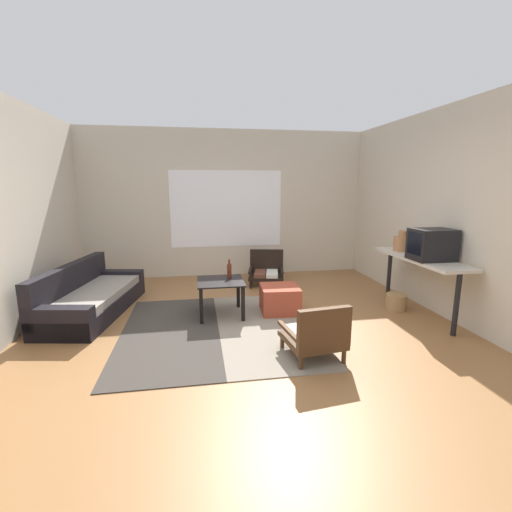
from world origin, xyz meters
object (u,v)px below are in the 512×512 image
at_px(armchair_by_window, 266,270).
at_px(glass_bottle, 229,270).
at_px(console_shelf, 420,263).
at_px(crt_television, 432,245).
at_px(clay_vase, 402,243).
at_px(wicker_basket, 396,302).
at_px(coffee_table, 221,287).
at_px(armchair_striped_foreground, 316,334).
at_px(ottoman_orange, 280,299).
at_px(couch, 90,298).

bearing_deg(armchair_by_window, glass_bottle, -120.68).
distance_m(console_shelf, crt_television, 0.34).
distance_m(armchair_by_window, crt_television, 2.72).
bearing_deg(clay_vase, wicker_basket, -125.88).
bearing_deg(wicker_basket, coffee_table, 176.28).
bearing_deg(clay_vase, armchair_striped_foreground, -140.60).
height_order(coffee_table, glass_bottle, glass_bottle).
relative_size(coffee_table, ottoman_orange, 1.21).
xyz_separation_m(couch, armchair_by_window, (2.62, 1.06, 0.04)).
bearing_deg(armchair_striped_foreground, ottoman_orange, 91.99).
distance_m(ottoman_orange, glass_bottle, 0.79).
xyz_separation_m(coffee_table, wicker_basket, (2.42, -0.16, -0.28)).
height_order(crt_television, clay_vase, crt_television).
bearing_deg(ottoman_orange, armchair_by_window, 86.16).
bearing_deg(glass_bottle, console_shelf, -11.72).
height_order(couch, glass_bottle, glass_bottle).
bearing_deg(armchair_striped_foreground, wicker_basket, 37.26).
distance_m(armchair_by_window, ottoman_orange, 1.45).
distance_m(coffee_table, wicker_basket, 2.44).
height_order(armchair_by_window, glass_bottle, glass_bottle).
distance_m(armchair_striped_foreground, glass_bottle, 1.70).
relative_size(couch, crt_television, 4.11).
bearing_deg(console_shelf, couch, 170.31).
distance_m(armchair_by_window, wicker_basket, 2.21).
relative_size(coffee_table, glass_bottle, 2.45).
relative_size(coffee_table, console_shelf, 0.39).
height_order(coffee_table, ottoman_orange, coffee_table).
xyz_separation_m(console_shelf, wicker_basket, (-0.17, 0.20, -0.59)).
distance_m(coffee_table, glass_bottle, 0.28).
distance_m(coffee_table, armchair_striped_foreground, 1.60).
relative_size(armchair_by_window, console_shelf, 0.44).
relative_size(coffee_table, armchair_striped_foreground, 0.97).
height_order(coffee_table, armchair_by_window, armchair_by_window).
relative_size(couch, glass_bottle, 8.05).
height_order(couch, clay_vase, clay_vase).
bearing_deg(crt_television, console_shelf, 89.12).
xyz_separation_m(couch, glass_bottle, (1.86, -0.23, 0.37)).
relative_size(armchair_striped_foreground, ottoman_orange, 1.25).
height_order(armchair_by_window, crt_television, crt_television).
relative_size(armchair_striped_foreground, crt_television, 1.29).
xyz_separation_m(armchair_striped_foreground, ottoman_orange, (-0.05, 1.35, -0.08)).
bearing_deg(crt_television, clay_vase, 89.72).
xyz_separation_m(coffee_table, crt_television, (2.59, -0.57, 0.59)).
bearing_deg(glass_bottle, ottoman_orange, -13.37).
distance_m(coffee_table, armchair_by_window, 1.69).
relative_size(armchair_by_window, clay_vase, 2.42).
bearing_deg(ottoman_orange, console_shelf, -11.11).
bearing_deg(clay_vase, ottoman_orange, -177.23).
height_order(console_shelf, glass_bottle, console_shelf).
bearing_deg(ottoman_orange, armchair_striped_foreground, -88.01).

